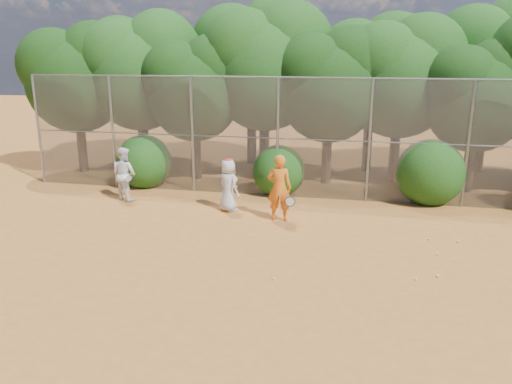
# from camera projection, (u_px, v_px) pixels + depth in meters

# --- Properties ---
(ground) EXTENTS (80.00, 80.00, 0.00)m
(ground) POSITION_uv_depth(u_px,v_px,m) (276.00, 270.00, 11.38)
(ground) COLOR #A96126
(ground) RESTS_ON ground
(fence_back) EXTENTS (20.05, 0.09, 4.03)m
(fence_back) POSITION_uv_depth(u_px,v_px,m) (304.00, 138.00, 16.49)
(fence_back) COLOR gray
(fence_back) RESTS_ON ground
(tree_0) EXTENTS (4.38, 3.81, 6.00)m
(tree_0) POSITION_uv_depth(u_px,v_px,m) (77.00, 74.00, 19.76)
(tree_0) COLOR black
(tree_0) RESTS_ON ground
(tree_1) EXTENTS (4.64, 4.03, 6.35)m
(tree_1) POSITION_uv_depth(u_px,v_px,m) (141.00, 68.00, 19.67)
(tree_1) COLOR black
(tree_1) RESTS_ON ground
(tree_2) EXTENTS (3.99, 3.47, 5.47)m
(tree_2) POSITION_uv_depth(u_px,v_px,m) (196.00, 85.00, 18.66)
(tree_2) COLOR black
(tree_2) RESTS_ON ground
(tree_3) EXTENTS (4.89, 4.26, 6.70)m
(tree_3) POSITION_uv_depth(u_px,v_px,m) (267.00, 63.00, 18.89)
(tree_3) COLOR black
(tree_3) RESTS_ON ground
(tree_4) EXTENTS (4.19, 3.64, 5.73)m
(tree_4) POSITION_uv_depth(u_px,v_px,m) (331.00, 81.00, 18.00)
(tree_4) COLOR black
(tree_4) RESTS_ON ground
(tree_5) EXTENTS (4.51, 3.92, 6.17)m
(tree_5) POSITION_uv_depth(u_px,v_px,m) (402.00, 73.00, 18.17)
(tree_5) COLOR black
(tree_5) RESTS_ON ground
(tree_6) EXTENTS (3.86, 3.36, 5.29)m
(tree_6) POSITION_uv_depth(u_px,v_px,m) (479.00, 92.00, 16.89)
(tree_6) COLOR black
(tree_6) RESTS_ON ground
(tree_9) EXTENTS (4.83, 4.20, 6.62)m
(tree_9) POSITION_uv_depth(u_px,v_px,m) (142.00, 62.00, 21.99)
(tree_9) COLOR black
(tree_9) RESTS_ON ground
(tree_10) EXTENTS (5.15, 4.48, 7.06)m
(tree_10) POSITION_uv_depth(u_px,v_px,m) (253.00, 56.00, 21.10)
(tree_10) COLOR black
(tree_10) RESTS_ON ground
(tree_11) EXTENTS (4.64, 4.03, 6.35)m
(tree_11) POSITION_uv_depth(u_px,v_px,m) (373.00, 68.00, 19.85)
(tree_11) COLOR black
(tree_11) RESTS_ON ground
(tree_12) EXTENTS (5.02, 4.37, 6.88)m
(tree_12) POSITION_uv_depth(u_px,v_px,m) (492.00, 59.00, 19.42)
(tree_12) COLOR black
(tree_12) RESTS_ON ground
(bush_0) EXTENTS (2.00, 2.00, 2.00)m
(bush_0) POSITION_uv_depth(u_px,v_px,m) (144.00, 159.00, 18.23)
(bush_0) COLOR #154010
(bush_0) RESTS_ON ground
(bush_1) EXTENTS (1.80, 1.80, 1.80)m
(bush_1) POSITION_uv_depth(u_px,v_px,m) (279.00, 168.00, 17.26)
(bush_1) COLOR #154010
(bush_1) RESTS_ON ground
(bush_2) EXTENTS (2.20, 2.20, 2.20)m
(bush_2) POSITION_uv_depth(u_px,v_px,m) (430.00, 170.00, 16.21)
(bush_2) COLOR #154010
(bush_2) RESTS_ON ground
(player_yellow) EXTENTS (0.87, 0.50, 1.97)m
(player_yellow) POSITION_uv_depth(u_px,v_px,m) (279.00, 188.00, 14.48)
(player_yellow) COLOR orange
(player_yellow) RESTS_ON ground
(player_teen) EXTENTS (0.95, 0.91, 1.67)m
(player_teen) POSITION_uv_depth(u_px,v_px,m) (228.00, 185.00, 15.38)
(player_teen) COLOR silver
(player_teen) RESTS_ON ground
(player_white) EXTENTS (1.05, 0.95, 1.78)m
(player_white) POSITION_uv_depth(u_px,v_px,m) (124.00, 174.00, 16.55)
(player_white) COLOR white
(player_white) RESTS_ON ground
(ball_0) EXTENTS (0.07, 0.07, 0.07)m
(ball_0) POSITION_uv_depth(u_px,v_px,m) (437.00, 254.00, 12.18)
(ball_0) COLOR yellow
(ball_0) RESTS_ON ground
(ball_1) EXTENTS (0.07, 0.07, 0.07)m
(ball_1) POSITION_uv_depth(u_px,v_px,m) (458.00, 241.00, 13.00)
(ball_1) COLOR yellow
(ball_1) RESTS_ON ground
(ball_2) EXTENTS (0.07, 0.07, 0.07)m
(ball_2) POSITION_uv_depth(u_px,v_px,m) (416.00, 279.00, 10.84)
(ball_2) COLOR yellow
(ball_2) RESTS_ON ground
(ball_3) EXTENTS (0.07, 0.07, 0.07)m
(ball_3) POSITION_uv_depth(u_px,v_px,m) (437.00, 276.00, 11.00)
(ball_3) COLOR yellow
(ball_3) RESTS_ON ground
(ball_4) EXTENTS (0.07, 0.07, 0.07)m
(ball_4) POSITION_uv_depth(u_px,v_px,m) (274.00, 278.00, 10.87)
(ball_4) COLOR yellow
(ball_4) RESTS_ON ground
(ball_5) EXTENTS (0.07, 0.07, 0.07)m
(ball_5) POSITION_uv_depth(u_px,v_px,m) (429.00, 239.00, 13.15)
(ball_5) COLOR yellow
(ball_5) RESTS_ON ground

